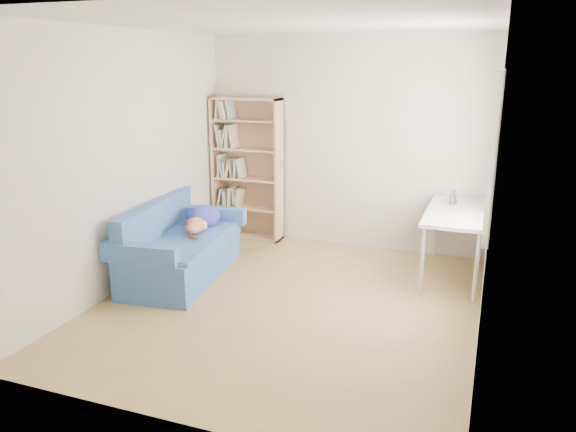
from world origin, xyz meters
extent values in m
plane|color=olive|center=(0.00, 0.00, 0.00)|extent=(4.00, 4.00, 0.00)
cube|color=silver|center=(0.00, 2.00, 1.30)|extent=(3.50, 0.04, 2.60)
cube|color=silver|center=(0.00, -2.00, 1.30)|extent=(3.50, 0.04, 2.60)
cube|color=silver|center=(-1.75, 0.00, 1.30)|extent=(0.04, 4.00, 2.60)
cube|color=silver|center=(1.75, 0.00, 1.30)|extent=(0.04, 4.00, 2.60)
cube|color=white|center=(0.00, 0.00, 2.60)|extent=(3.50, 4.00, 0.04)
cube|color=white|center=(1.75, 0.60, 1.50)|extent=(0.01, 1.20, 1.30)
cube|color=#274C8B|center=(-1.34, 0.28, 0.21)|extent=(0.97, 1.73, 0.41)
cube|color=#274C8B|center=(-1.66, 0.28, 0.61)|extent=(0.35, 1.65, 0.40)
cube|color=#274C8B|center=(-1.34, 1.03, 0.50)|extent=(0.79, 0.24, 0.18)
cube|color=#274C8B|center=(-1.34, -0.47, 0.50)|extent=(0.79, 0.24, 0.18)
cube|color=#274C8B|center=(-1.32, 0.28, 0.43)|extent=(0.94, 1.60, 0.05)
ellipsoid|color=#313D9E|center=(-1.33, 0.77, 0.55)|extent=(0.36, 0.40, 0.27)
ellipsoid|color=red|center=(-1.28, 0.47, 0.53)|extent=(0.33, 0.44, 0.16)
ellipsoid|color=silver|center=(-1.22, 0.58, 0.51)|extent=(0.17, 0.20, 0.10)
ellipsoid|color=#3A230F|center=(-1.31, 0.43, 0.57)|extent=(0.18, 0.23, 0.08)
sphere|color=red|center=(-1.26, 0.75, 0.57)|extent=(0.14, 0.14, 0.14)
cone|color=red|center=(-1.28, 0.78, 0.63)|extent=(0.06, 0.07, 0.07)
cone|color=red|center=(-1.28, 0.72, 0.63)|extent=(0.07, 0.07, 0.07)
cylinder|color=green|center=(-1.26, 0.68, 0.55)|extent=(0.11, 0.07, 0.11)
cylinder|color=#3A230F|center=(-1.30, 0.25, 0.50)|extent=(0.13, 0.14, 0.05)
cube|color=tan|center=(-1.70, 1.84, 0.92)|extent=(0.03, 0.29, 1.84)
cube|color=tan|center=(-0.81, 1.84, 0.92)|extent=(0.03, 0.29, 1.84)
cube|color=tan|center=(-1.25, 1.84, 1.82)|extent=(0.92, 0.29, 0.03)
cube|color=tan|center=(-1.25, 1.84, 0.01)|extent=(0.92, 0.29, 0.03)
cube|color=tan|center=(-1.25, 1.97, 0.92)|extent=(0.92, 0.02, 1.84)
cube|color=silver|center=(1.42, 1.29, 0.73)|extent=(0.61, 1.34, 0.04)
cylinder|color=silver|center=(1.68, 1.91, 0.35)|extent=(0.04, 0.04, 0.71)
cylinder|color=silver|center=(1.68, 0.67, 0.35)|extent=(0.04, 0.04, 0.71)
cylinder|color=silver|center=(1.17, 1.91, 0.35)|extent=(0.04, 0.04, 0.71)
cylinder|color=silver|center=(1.17, 0.67, 0.35)|extent=(0.04, 0.04, 0.71)
cylinder|color=white|center=(1.36, 1.56, 0.80)|extent=(0.09, 0.09, 0.10)
camera|label=1|loc=(1.74, -4.72, 2.28)|focal=35.00mm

